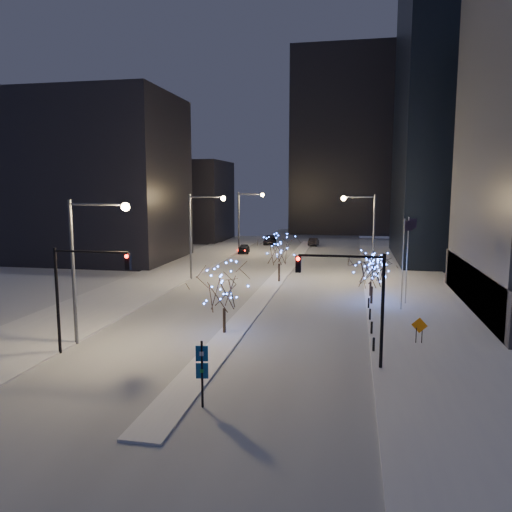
% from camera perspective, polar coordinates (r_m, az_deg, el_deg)
% --- Properties ---
extents(ground, '(160.00, 160.00, 0.00)m').
position_cam_1_polar(ground, '(31.69, -5.65, -12.15)').
color(ground, silver).
rests_on(ground, ground).
extents(road, '(20.00, 130.00, 0.02)m').
position_cam_1_polar(road, '(64.99, 3.25, -1.71)').
color(road, '#B4BAC4').
rests_on(road, ground).
extents(median, '(2.00, 80.00, 0.15)m').
position_cam_1_polar(median, '(60.10, 2.59, -2.43)').
color(median, silver).
rests_on(median, ground).
extents(east_sidewalk, '(10.00, 90.00, 0.15)m').
position_cam_1_polar(east_sidewalk, '(50.07, 18.12, -4.92)').
color(east_sidewalk, silver).
rests_on(east_sidewalk, ground).
extents(west_sidewalk, '(8.00, 90.00, 0.15)m').
position_cam_1_polar(west_sidewalk, '(54.60, -13.74, -3.70)').
color(west_sidewalk, silver).
rests_on(west_sidewalk, ground).
extents(filler_west_near, '(22.00, 18.00, 24.00)m').
position_cam_1_polar(filler_west_near, '(77.70, -17.28, 8.40)').
color(filler_west_near, black).
rests_on(filler_west_near, ground).
extents(filler_west_far, '(18.00, 16.00, 16.00)m').
position_cam_1_polar(filler_west_far, '(104.46, -8.37, 6.25)').
color(filler_west_far, black).
rests_on(filler_west_far, ground).
extents(horizon_block, '(24.00, 14.00, 42.00)m').
position_cam_1_polar(horizon_block, '(120.94, 10.01, 12.60)').
color(horizon_block, black).
rests_on(horizon_block, ground).
extents(street_lamp_w_near, '(4.40, 0.56, 10.00)m').
position_cam_1_polar(street_lamp_w_near, '(35.48, -18.80, 0.44)').
color(street_lamp_w_near, '#595E66').
rests_on(street_lamp_w_near, ground).
extents(street_lamp_w_mid, '(4.40, 0.56, 10.00)m').
position_cam_1_polar(street_lamp_w_mid, '(58.38, -6.53, 3.58)').
color(street_lamp_w_mid, '#595E66').
rests_on(street_lamp_w_mid, ground).
extents(street_lamp_w_far, '(4.40, 0.56, 10.00)m').
position_cam_1_polar(street_lamp_w_far, '(82.51, -1.27, 4.88)').
color(street_lamp_w_far, '#595E66').
rests_on(street_lamp_w_far, ground).
extents(street_lamp_east, '(3.90, 0.56, 10.00)m').
position_cam_1_polar(street_lamp_east, '(58.67, 12.44, 3.42)').
color(street_lamp_east, '#595E66').
rests_on(street_lamp_east, ground).
extents(traffic_signal_west, '(5.26, 0.43, 7.00)m').
position_cam_1_polar(traffic_signal_west, '(33.79, -19.62, -2.94)').
color(traffic_signal_west, black).
rests_on(traffic_signal_west, ground).
extents(traffic_signal_east, '(5.26, 0.43, 7.00)m').
position_cam_1_polar(traffic_signal_east, '(30.11, 11.36, -3.91)').
color(traffic_signal_east, black).
rests_on(traffic_signal_east, ground).
extents(flagpoles, '(1.35, 2.60, 8.00)m').
position_cam_1_polar(flagpoles, '(46.37, 16.78, 0.07)').
color(flagpoles, silver).
rests_on(flagpoles, east_sidewalk).
extents(bollards, '(0.16, 12.16, 0.90)m').
position_cam_1_polar(bollards, '(39.86, 12.98, -7.20)').
color(bollards, black).
rests_on(bollards, east_sidewalk).
extents(car_near, '(2.31, 4.57, 1.49)m').
position_cam_1_polar(car_near, '(82.26, -1.39, 0.84)').
color(car_near, black).
rests_on(car_near, ground).
extents(car_mid, '(1.81, 4.46, 1.44)m').
position_cam_1_polar(car_mid, '(93.37, 6.61, 1.62)').
color(car_mid, black).
rests_on(car_mid, ground).
extents(car_far, '(2.67, 5.59, 1.57)m').
position_cam_1_polar(car_far, '(94.77, 1.59, 1.80)').
color(car_far, black).
rests_on(car_far, ground).
extents(holiday_tree_median_near, '(5.00, 5.00, 5.10)m').
position_cam_1_polar(holiday_tree_median_near, '(36.65, -3.68, -3.74)').
color(holiday_tree_median_near, black).
rests_on(holiday_tree_median_near, median).
extents(holiday_tree_median_far, '(4.83, 4.83, 5.39)m').
position_cam_1_polar(holiday_tree_median_far, '(56.55, 2.67, 0.64)').
color(holiday_tree_median_far, black).
rests_on(holiday_tree_median_far, median).
extents(holiday_tree_plaza_near, '(4.14, 4.14, 4.79)m').
position_cam_1_polar(holiday_tree_plaza_near, '(46.99, 13.15, -1.68)').
color(holiday_tree_plaza_near, black).
rests_on(holiday_tree_plaza_near, east_sidewalk).
extents(holiday_tree_plaza_far, '(3.66, 3.66, 4.39)m').
position_cam_1_polar(holiday_tree_plaza_far, '(50.33, 13.01, -1.39)').
color(holiday_tree_plaza_far, black).
rests_on(holiday_tree_plaza_far, east_sidewalk).
extents(wayfinding_sign, '(0.61, 0.18, 3.42)m').
position_cam_1_polar(wayfinding_sign, '(25.15, -6.19, -12.49)').
color(wayfinding_sign, black).
rests_on(wayfinding_sign, ground).
extents(construction_sign, '(1.08, 0.28, 1.81)m').
position_cam_1_polar(construction_sign, '(36.44, 18.17, -7.79)').
color(construction_sign, black).
rests_on(construction_sign, east_sidewalk).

